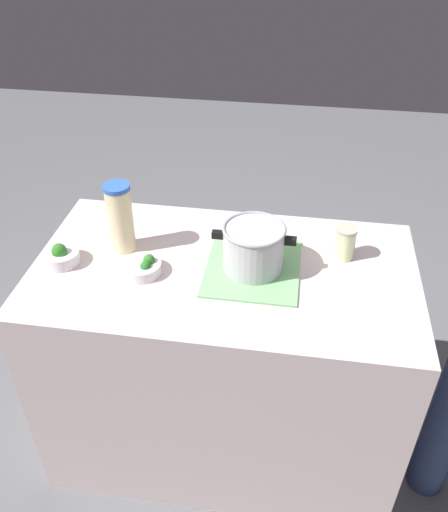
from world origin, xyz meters
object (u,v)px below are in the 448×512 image
(lemonade_pitcher, at_px, (120,218))
(mason_jar, at_px, (345,243))
(broccoli_bowl_center, at_px, (61,256))
(cooking_pot, at_px, (254,247))
(broccoli_bowl_front, at_px, (143,267))

(lemonade_pitcher, height_order, mason_jar, lemonade_pitcher)
(lemonade_pitcher, xyz_separation_m, broccoli_bowl_center, (-0.19, -0.12, -0.10))
(mason_jar, height_order, broccoli_bowl_center, mason_jar)
(cooking_pot, height_order, broccoli_bowl_front, cooking_pot)
(cooking_pot, relative_size, mason_jar, 2.32)
(cooking_pot, relative_size, broccoli_bowl_center, 2.25)
(lemonade_pitcher, relative_size, broccoli_bowl_front, 1.93)
(mason_jar, distance_m, broccoli_bowl_center, 0.98)
(lemonade_pitcher, xyz_separation_m, broccoli_bowl_front, (0.11, -0.13, -0.11))
(broccoli_bowl_center, bearing_deg, lemonade_pitcher, 32.19)
(cooking_pot, bearing_deg, mason_jar, 20.95)
(lemonade_pitcher, bearing_deg, mason_jar, 4.93)
(cooking_pot, bearing_deg, broccoli_bowl_center, -174.18)
(mason_jar, xyz_separation_m, broccoli_bowl_front, (-0.67, -0.20, -0.04))
(broccoli_bowl_center, bearing_deg, cooking_pot, 5.82)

